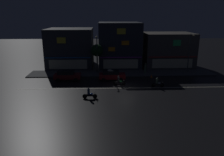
{
  "coord_description": "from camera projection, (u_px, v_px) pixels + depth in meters",
  "views": [
    {
      "loc": [
        -3.27,
        -30.22,
        10.33
      ],
      "look_at": [
        -2.03,
        1.55,
        1.13
      ],
      "focal_mm": 34.87,
      "sensor_mm": 36.0,
      "label": 1
    }
  ],
  "objects": [
    {
      "name": "parked_car_trailing",
      "position": [
        112.0,
        75.0,
        35.82
      ],
      "size": [
        4.3,
        1.98,
        1.67
      ],
      "rotation": [
        0.0,
        0.0,
        3.14
      ],
      "color": "maroon",
      "rests_on": "ground"
    },
    {
      "name": "motorcycle_following",
      "position": [
        158.0,
        83.0,
        32.28
      ],
      "size": [
        1.9,
        0.6,
        1.52
      ],
      "rotation": [
        0.0,
        0.0,
        0.09
      ],
      "color": "black",
      "rests_on": "ground"
    },
    {
      "name": "pedestrian_on_sidewalk",
      "position": [
        145.0,
        69.0,
        39.45
      ],
      "size": [
        0.37,
        0.37,
        1.88
      ],
      "rotation": [
        0.0,
        0.0,
        6.0
      ],
      "color": "#4C664C",
      "rests_on": "sidewalk_far"
    },
    {
      "name": "lane_divider_stripe",
      "position": [
        126.0,
        88.0,
        32.0
      ],
      "size": [
        31.85,
        0.16,
        0.01
      ],
      "primitive_type": "cube",
      "color": "beige",
      "rests_on": "ground"
    },
    {
      "name": "streetlamp_west",
      "position": [
        97.0,
        51.0,
        38.84
      ],
      "size": [
        0.44,
        1.64,
        6.79
      ],
      "color": "#47494C",
      "rests_on": "sidewalk_far"
    },
    {
      "name": "sidewalk_far",
      "position": [
        122.0,
        73.0,
        40.01
      ],
      "size": [
        33.53,
        4.53,
        0.14
      ],
      "primitive_type": "cube",
      "color": "#424447",
      "rests_on": "ground"
    },
    {
      "name": "motorcycle_opposite_lane",
      "position": [
        89.0,
        94.0,
        27.85
      ],
      "size": [
        1.9,
        0.6,
        1.52
      ],
      "rotation": [
        0.0,
        0.0,
        3.21
      ],
      "color": "black",
      "rests_on": "ground"
    },
    {
      "name": "ground_plane",
      "position": [
        126.0,
        88.0,
        32.0
      ],
      "size": [
        140.0,
        140.0,
        0.0
      ],
      "primitive_type": "plane",
      "color": "black"
    },
    {
      "name": "streetlamp_mid",
      "position": [
        190.0,
        50.0,
        39.29
      ],
      "size": [
        0.44,
        1.64,
        7.02
      ],
      "color": "#47494C",
      "rests_on": "sidewalk_far"
    },
    {
      "name": "storefront_right_block",
      "position": [
        119.0,
        44.0,
        45.28
      ],
      "size": [
        8.38,
        9.17,
        8.96
      ],
      "color": "#2D333D",
      "rests_on": "ground"
    },
    {
      "name": "street_tree",
      "position": [
        97.0,
        51.0,
        40.01
      ],
      "size": [
        2.25,
        2.25,
        5.09
      ],
      "color": "#473323",
      "rests_on": "sidewalk_far"
    },
    {
      "name": "traffic_cone",
      "position": [
        151.0,
        76.0,
        37.4
      ],
      "size": [
        0.36,
        0.36,
        0.55
      ],
      "primitive_type": "cone",
      "color": "orange",
      "rests_on": "ground"
    },
    {
      "name": "parked_car_near_kerb",
      "position": [
        67.0,
        75.0,
        35.67
      ],
      "size": [
        4.3,
        1.98,
        1.67
      ],
      "rotation": [
        0.0,
        0.0,
        3.14
      ],
      "color": "maroon",
      "rests_on": "ground"
    },
    {
      "name": "storefront_left_block",
      "position": [
        71.0,
        48.0,
        44.86
      ],
      "size": [
        9.08,
        8.73,
        7.75
      ],
      "color": "#383A3F",
      "rests_on": "ground"
    },
    {
      "name": "motorcycle_lead",
      "position": [
        119.0,
        81.0,
        33.14
      ],
      "size": [
        1.9,
        0.6,
        1.52
      ],
      "rotation": [
        0.0,
        0.0,
        0.09
      ],
      "color": "black",
      "rests_on": "ground"
    },
    {
      "name": "storefront_center_block",
      "position": [
        167.0,
        50.0,
        45.27
      ],
      "size": [
        9.86,
        7.75,
        6.86
      ],
      "color": "#56514C",
      "rests_on": "ground"
    }
  ]
}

